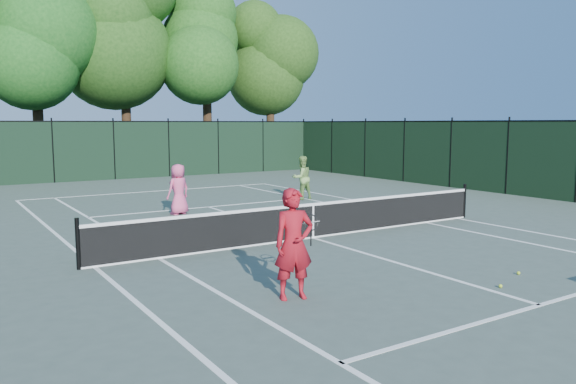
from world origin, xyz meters
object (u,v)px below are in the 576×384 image
player_pink (178,189)px  loose_ball_midcourt (518,273)px  loose_ball_near_cart (500,286)px  player_green (302,178)px  coach (294,244)px

player_pink → loose_ball_midcourt: size_ratio=24.07×
player_pink → loose_ball_near_cart: size_ratio=24.07×
player_pink → player_green: (5.38, 0.83, 0.02)m
player_pink → loose_ball_midcourt: 10.89m
player_green → coach: bearing=56.0°
coach → player_pink: coach is taller
coach → loose_ball_midcourt: 4.75m
player_green → loose_ball_near_cart: size_ratio=24.79×
player_pink → loose_ball_near_cart: (1.77, -10.86, -0.78)m
coach → player_green: (7.07, 10.17, -0.10)m
coach → loose_ball_midcourt: bearing=-1.0°
player_green → loose_ball_midcourt: size_ratio=24.79×
loose_ball_midcourt → coach: bearing=165.9°
loose_ball_midcourt → loose_ball_near_cart: bearing=-160.6°
loose_ball_near_cart → loose_ball_midcourt: same height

